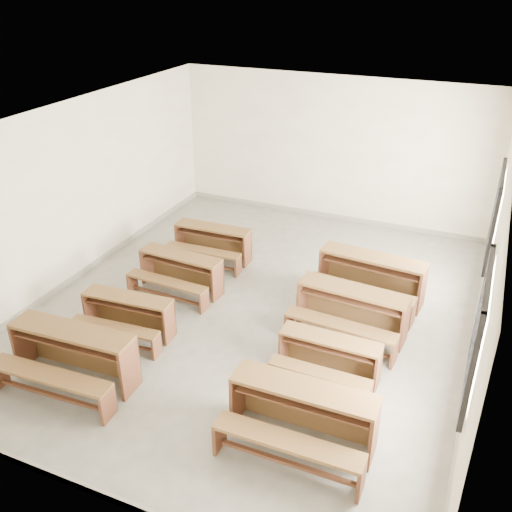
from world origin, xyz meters
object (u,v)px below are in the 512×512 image
at_px(desk_set_2, 180,270).
at_px(desk_set_0, 72,352).
at_px(desk_set_4, 302,412).
at_px(desk_set_7, 371,275).
at_px(desk_set_6, 351,309).
at_px(desk_set_5, 329,355).
at_px(desk_set_3, 212,241).
at_px(desk_set_1, 127,313).

bearing_deg(desk_set_2, desk_set_0, -88.98).
bearing_deg(desk_set_4, desk_set_7, 89.97).
distance_m(desk_set_2, desk_set_6, 3.14).
height_order(desk_set_2, desk_set_4, desk_set_4).
bearing_deg(desk_set_4, desk_set_5, 92.20).
distance_m(desk_set_4, desk_set_5, 1.32).
height_order(desk_set_5, desk_set_6, desk_set_6).
relative_size(desk_set_2, desk_set_3, 1.03).
bearing_deg(desk_set_3, desk_set_7, -6.34).
height_order(desk_set_4, desk_set_7, desk_set_7).
xyz_separation_m(desk_set_2, desk_set_7, (3.18, 1.03, 0.07)).
relative_size(desk_set_4, desk_set_6, 1.00).
relative_size(desk_set_4, desk_set_5, 1.25).
relative_size(desk_set_1, desk_set_6, 0.84).
bearing_deg(desk_set_7, desk_set_3, -179.50).
height_order(desk_set_1, desk_set_6, desk_set_6).
height_order(desk_set_2, desk_set_3, desk_set_2).
bearing_deg(desk_set_4, desk_set_1, 161.07).
height_order(desk_set_3, desk_set_4, desk_set_4).
height_order(desk_set_1, desk_set_2, desk_set_2).
distance_m(desk_set_1, desk_set_5, 3.22).
xyz_separation_m(desk_set_3, desk_set_4, (3.22, -3.90, 0.07)).
relative_size(desk_set_2, desk_set_6, 0.88).
relative_size(desk_set_1, desk_set_3, 0.98).
xyz_separation_m(desk_set_1, desk_set_7, (3.25, 2.53, 0.09)).
bearing_deg(desk_set_5, desk_set_4, -86.63).
distance_m(desk_set_0, desk_set_5, 3.56).
distance_m(desk_set_2, desk_set_5, 3.39).
distance_m(desk_set_1, desk_set_3, 2.80).
distance_m(desk_set_2, desk_set_3, 1.30).
relative_size(desk_set_0, desk_set_6, 1.03).
bearing_deg(desk_set_0, desk_set_2, 85.14).
distance_m(desk_set_3, desk_set_4, 5.06).
bearing_deg(desk_set_5, desk_set_6, 90.82).
distance_m(desk_set_1, desk_set_7, 4.12).
bearing_deg(desk_set_4, desk_set_0, -177.58).
distance_m(desk_set_0, desk_set_1, 1.26).
height_order(desk_set_3, desk_set_6, desk_set_6).
distance_m(desk_set_1, desk_set_2, 1.50).
distance_m(desk_set_1, desk_set_6, 3.50).
relative_size(desk_set_1, desk_set_2, 0.96).
relative_size(desk_set_3, desk_set_7, 0.81).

